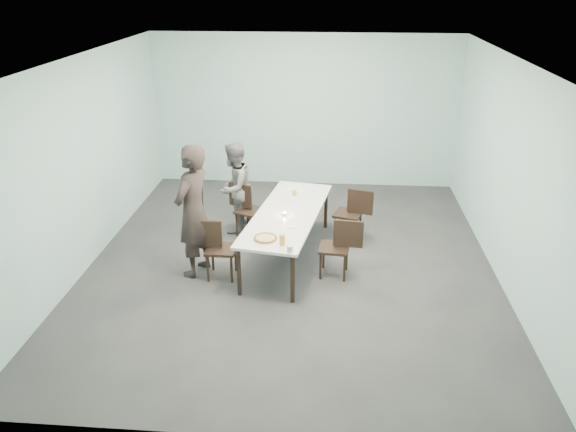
# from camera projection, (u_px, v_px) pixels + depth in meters

# --- Properties ---
(ground) EXTENTS (7.00, 7.00, 0.00)m
(ground) POSITION_uv_depth(u_px,v_px,m) (291.00, 262.00, 8.51)
(ground) COLOR #333335
(ground) RESTS_ON ground
(room_shell) EXTENTS (6.02, 7.02, 3.01)m
(room_shell) POSITION_uv_depth(u_px,v_px,m) (291.00, 132.00, 7.69)
(room_shell) COLOR #ADD9D9
(room_shell) RESTS_ON ground
(table) EXTENTS (1.30, 2.71, 0.75)m
(table) POSITION_uv_depth(u_px,v_px,m) (287.00, 216.00, 8.38)
(table) COLOR white
(table) RESTS_ON ground
(chair_near_left) EXTENTS (0.61, 0.42, 0.87)m
(chair_near_left) POSITION_uv_depth(u_px,v_px,m) (215.00, 245.00, 7.93)
(chair_near_left) COLOR black
(chair_near_left) RESTS_ON ground
(chair_far_left) EXTENTS (0.65, 0.55, 0.87)m
(chair_far_left) POSITION_uv_depth(u_px,v_px,m) (246.00, 206.00, 9.24)
(chair_far_left) COLOR black
(chair_far_left) RESTS_ON ground
(chair_near_right) EXTENTS (0.63, 0.46, 0.87)m
(chair_near_right) POSITION_uv_depth(u_px,v_px,m) (340.00, 244.00, 7.95)
(chair_near_right) COLOR black
(chair_near_right) RESTS_ON ground
(chair_far_right) EXTENTS (0.65, 0.52, 0.87)m
(chair_far_right) POSITION_uv_depth(u_px,v_px,m) (353.00, 211.00, 9.06)
(chair_far_right) COLOR black
(chair_far_right) RESTS_ON ground
(diner_near) EXTENTS (0.67, 0.82, 1.93)m
(diner_near) POSITION_uv_depth(u_px,v_px,m) (193.00, 211.00, 7.85)
(diner_near) COLOR black
(diner_near) RESTS_ON ground
(diner_far) EXTENTS (0.81, 0.90, 1.53)m
(diner_far) POSITION_uv_depth(u_px,v_px,m) (234.00, 188.00, 9.27)
(diner_far) COLOR slate
(diner_far) RESTS_ON ground
(pizza) EXTENTS (0.34, 0.34, 0.04)m
(pizza) POSITION_uv_depth(u_px,v_px,m) (265.00, 238.00, 7.51)
(pizza) COLOR white
(pizza) RESTS_ON table
(side_plate) EXTENTS (0.18, 0.18, 0.01)m
(side_plate) POSITION_uv_depth(u_px,v_px,m) (292.00, 226.00, 7.91)
(side_plate) COLOR white
(side_plate) RESTS_ON table
(beer_glass) EXTENTS (0.08, 0.08, 0.15)m
(beer_glass) POSITION_uv_depth(u_px,v_px,m) (282.00, 240.00, 7.34)
(beer_glass) COLOR gold
(beer_glass) RESTS_ON table
(water_tumbler) EXTENTS (0.08, 0.08, 0.09)m
(water_tumbler) POSITION_uv_depth(u_px,v_px,m) (290.00, 249.00, 7.17)
(water_tumbler) COLOR silver
(water_tumbler) RESTS_ON table
(tealight) EXTENTS (0.06, 0.06, 0.05)m
(tealight) POSITION_uv_depth(u_px,v_px,m) (284.00, 214.00, 8.26)
(tealight) COLOR silver
(tealight) RESTS_ON table
(amber_tumbler) EXTENTS (0.07, 0.07, 0.08)m
(amber_tumbler) POSITION_uv_depth(u_px,v_px,m) (294.00, 193.00, 8.99)
(amber_tumbler) COLOR gold
(amber_tumbler) RESTS_ON table
(menu) EXTENTS (0.33, 0.26, 0.01)m
(menu) POSITION_uv_depth(u_px,v_px,m) (296.00, 190.00, 9.23)
(menu) COLOR silver
(menu) RESTS_ON table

